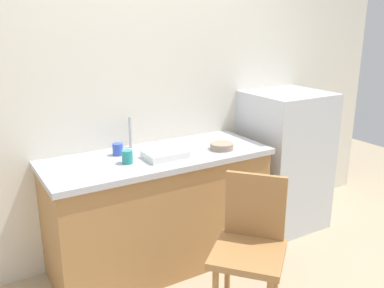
# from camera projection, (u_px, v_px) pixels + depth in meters

# --- Properties ---
(back_wall) EXTENTS (4.80, 0.10, 2.62)m
(back_wall) POSITION_uv_depth(u_px,v_px,m) (142.00, 82.00, 3.08)
(back_wall) COLOR silver
(back_wall) RESTS_ON ground_plane
(cabinet_base) EXTENTS (1.55, 0.60, 0.81)m
(cabinet_base) POSITION_uv_depth(u_px,v_px,m) (159.00, 213.00, 3.02)
(cabinet_base) COLOR #A87542
(cabinet_base) RESTS_ON ground_plane
(countertop) EXTENTS (1.59, 0.64, 0.04)m
(countertop) POSITION_uv_depth(u_px,v_px,m) (158.00, 157.00, 2.90)
(countertop) COLOR #B7B7BC
(countertop) RESTS_ON cabinet_base
(faucet) EXTENTS (0.02, 0.02, 0.23)m
(faucet) POSITION_uv_depth(u_px,v_px,m) (130.00, 132.00, 3.02)
(faucet) COLOR #B7B7BC
(faucet) RESTS_ON countertop
(refrigerator) EXTENTS (0.63, 0.58, 1.18)m
(refrigerator) POSITION_uv_depth(u_px,v_px,m) (284.00, 160.00, 3.58)
(refrigerator) COLOR silver
(refrigerator) RESTS_ON ground_plane
(chair) EXTENTS (0.56, 0.56, 0.89)m
(chair) POSITION_uv_depth(u_px,v_px,m) (250.00, 244.00, 2.42)
(chair) COLOR #A87542
(chair) RESTS_ON ground_plane
(dish_tray) EXTENTS (0.28, 0.20, 0.05)m
(dish_tray) POSITION_uv_depth(u_px,v_px,m) (165.00, 154.00, 2.82)
(dish_tray) COLOR white
(dish_tray) RESTS_ON countertop
(terracotta_bowl) EXTENTS (0.17, 0.17, 0.05)m
(terracotta_bowl) POSITION_uv_depth(u_px,v_px,m) (222.00, 146.00, 3.00)
(terracotta_bowl) COLOR gray
(terracotta_bowl) RESTS_ON countertop
(cup_blue) EXTENTS (0.07, 0.07, 0.08)m
(cup_blue) POSITION_uv_depth(u_px,v_px,m) (118.00, 149.00, 2.87)
(cup_blue) COLOR blue
(cup_blue) RESTS_ON countertop
(cup_teal) EXTENTS (0.07, 0.07, 0.09)m
(cup_teal) POSITION_uv_depth(u_px,v_px,m) (127.00, 157.00, 2.70)
(cup_teal) COLOR teal
(cup_teal) RESTS_ON countertop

